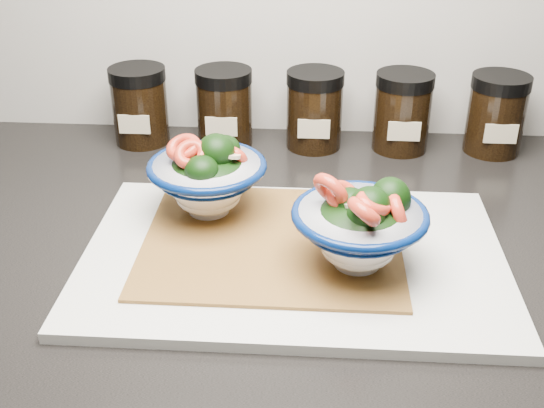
# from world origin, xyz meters

# --- Properties ---
(countertop) EXTENTS (3.50, 0.60, 0.04)m
(countertop) POSITION_xyz_m (0.00, 1.45, 0.88)
(countertop) COLOR black
(countertop) RESTS_ON cabinet
(cutting_board) EXTENTS (0.45, 0.30, 0.01)m
(cutting_board) POSITION_xyz_m (0.02, 1.38, 0.91)
(cutting_board) COLOR silver
(cutting_board) RESTS_ON countertop
(bamboo_mat) EXTENTS (0.28, 0.24, 0.00)m
(bamboo_mat) POSITION_xyz_m (-0.01, 1.40, 0.91)
(bamboo_mat) COLOR #A36F31
(bamboo_mat) RESTS_ON cutting_board
(bowl_left) EXTENTS (0.14, 0.14, 0.10)m
(bowl_left) POSITION_xyz_m (-0.08, 1.46, 0.96)
(bowl_left) COLOR white
(bowl_left) RESTS_ON bamboo_mat
(bowl_right) EXTENTS (0.14, 0.14, 0.11)m
(bowl_right) POSITION_xyz_m (0.09, 1.36, 0.96)
(bowl_right) COLOR white
(bowl_right) RESTS_ON bamboo_mat
(spice_jar_a) EXTENTS (0.08, 0.08, 0.11)m
(spice_jar_a) POSITION_xyz_m (-0.22, 1.69, 0.96)
(spice_jar_a) COLOR black
(spice_jar_a) RESTS_ON countertop
(spice_jar_b) EXTENTS (0.08, 0.08, 0.11)m
(spice_jar_b) POSITION_xyz_m (-0.09, 1.69, 0.96)
(spice_jar_b) COLOR black
(spice_jar_b) RESTS_ON countertop
(spice_jar_c) EXTENTS (0.08, 0.08, 0.11)m
(spice_jar_c) POSITION_xyz_m (0.04, 1.69, 0.96)
(spice_jar_c) COLOR black
(spice_jar_c) RESTS_ON countertop
(spice_jar_d) EXTENTS (0.08, 0.08, 0.11)m
(spice_jar_d) POSITION_xyz_m (0.16, 1.69, 0.96)
(spice_jar_d) COLOR black
(spice_jar_d) RESTS_ON countertop
(spice_jar_e) EXTENTS (0.08, 0.08, 0.11)m
(spice_jar_e) POSITION_xyz_m (0.29, 1.69, 0.96)
(spice_jar_e) COLOR black
(spice_jar_e) RESTS_ON countertop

